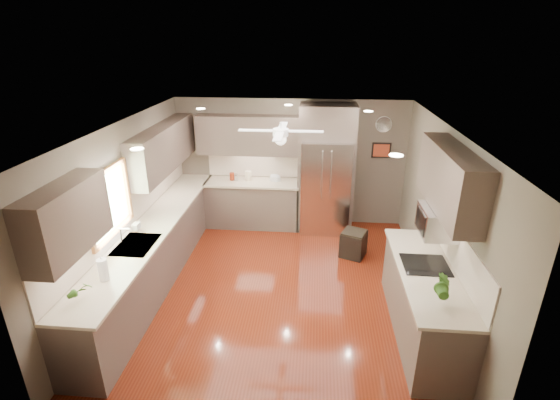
% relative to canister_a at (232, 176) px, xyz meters
% --- Properties ---
extents(floor, '(5.00, 5.00, 0.00)m').
position_rel_canister_a_xyz_m(floor, '(1.13, -2.22, -1.02)').
color(floor, '#50170A').
rests_on(floor, ground).
extents(ceiling, '(5.00, 5.00, 0.00)m').
position_rel_canister_a_xyz_m(ceiling, '(1.13, -2.22, 1.48)').
color(ceiling, white).
rests_on(ceiling, ground).
extents(wall_back, '(4.50, 0.00, 4.50)m').
position_rel_canister_a_xyz_m(wall_back, '(1.13, 0.28, 0.23)').
color(wall_back, '#5F5549').
rests_on(wall_back, ground).
extents(wall_front, '(4.50, 0.00, 4.50)m').
position_rel_canister_a_xyz_m(wall_front, '(1.13, -4.72, 0.23)').
color(wall_front, '#5F5549').
rests_on(wall_front, ground).
extents(wall_left, '(0.00, 5.00, 5.00)m').
position_rel_canister_a_xyz_m(wall_left, '(-1.12, -2.22, 0.23)').
color(wall_left, '#5F5549').
rests_on(wall_left, ground).
extents(wall_right, '(0.00, 5.00, 5.00)m').
position_rel_canister_a_xyz_m(wall_right, '(3.38, -2.22, 0.23)').
color(wall_right, '#5F5549').
rests_on(wall_right, ground).
extents(canister_a, '(0.10, 0.10, 0.15)m').
position_rel_canister_a_xyz_m(canister_a, '(0.00, 0.00, 0.00)').
color(canister_a, maroon).
rests_on(canister_a, back_run).
extents(canister_b, '(0.10, 0.10, 0.13)m').
position_rel_canister_a_xyz_m(canister_b, '(0.08, -0.01, -0.01)').
color(canister_b, silver).
rests_on(canister_b, back_run).
extents(canister_c, '(0.16, 0.16, 0.20)m').
position_rel_canister_a_xyz_m(canister_c, '(0.32, 0.02, 0.01)').
color(canister_c, beige).
rests_on(canister_c, back_run).
extents(soap_bottle, '(0.09, 0.09, 0.20)m').
position_rel_canister_a_xyz_m(soap_bottle, '(-0.94, -2.33, 0.02)').
color(soap_bottle, white).
rests_on(soap_bottle, left_run).
extents(potted_plant_left, '(0.18, 0.15, 0.29)m').
position_rel_canister_a_xyz_m(potted_plant_left, '(-0.83, -4.01, 0.07)').
color(potted_plant_left, '#2E5C1A').
rests_on(potted_plant_left, left_run).
extents(potted_plant_right, '(0.21, 0.17, 0.36)m').
position_rel_canister_a_xyz_m(potted_plant_right, '(3.04, -3.65, 0.10)').
color(potted_plant_right, '#2E5C1A').
rests_on(potted_plant_right, right_run).
extents(bowl, '(0.28, 0.28, 0.06)m').
position_rel_canister_a_xyz_m(bowl, '(0.85, 0.02, -0.05)').
color(bowl, beige).
rests_on(bowl, back_run).
extents(left_run, '(0.65, 4.70, 1.45)m').
position_rel_canister_a_xyz_m(left_run, '(-0.82, -2.07, -0.54)').
color(left_run, '#4E4239').
rests_on(left_run, ground).
extents(back_run, '(1.85, 0.65, 1.45)m').
position_rel_canister_a_xyz_m(back_run, '(0.41, -0.01, -0.54)').
color(back_run, '#4E4239').
rests_on(back_run, ground).
extents(uppers, '(4.50, 4.70, 0.95)m').
position_rel_canister_a_xyz_m(uppers, '(0.39, -1.51, 0.85)').
color(uppers, '#4E4239').
rests_on(uppers, wall_left).
extents(window, '(0.05, 1.12, 0.92)m').
position_rel_canister_a_xyz_m(window, '(-1.09, -2.72, 0.53)').
color(window, '#BFF2B2').
rests_on(window, wall_left).
extents(sink, '(0.50, 0.70, 0.32)m').
position_rel_canister_a_xyz_m(sink, '(-0.80, -2.72, -0.11)').
color(sink, silver).
rests_on(sink, left_run).
extents(refrigerator, '(1.06, 0.75, 2.45)m').
position_rel_canister_a_xyz_m(refrigerator, '(1.83, -0.06, 0.17)').
color(refrigerator, silver).
rests_on(refrigerator, ground).
extents(right_run, '(0.70, 2.20, 1.45)m').
position_rel_canister_a_xyz_m(right_run, '(3.06, -3.02, -0.54)').
color(right_run, '#4E4239').
rests_on(right_run, ground).
extents(microwave, '(0.43, 0.55, 0.34)m').
position_rel_canister_a_xyz_m(microwave, '(3.16, -2.77, 0.46)').
color(microwave, silver).
rests_on(microwave, wall_right).
extents(ceiling_fan, '(1.18, 1.18, 0.32)m').
position_rel_canister_a_xyz_m(ceiling_fan, '(1.13, -1.92, 1.31)').
color(ceiling_fan, white).
rests_on(ceiling_fan, ceiling).
extents(recessed_lights, '(2.84, 3.14, 0.01)m').
position_rel_canister_a_xyz_m(recessed_lights, '(1.09, -1.82, 1.47)').
color(recessed_lights, white).
rests_on(recessed_lights, ceiling).
extents(wall_clock, '(0.30, 0.03, 0.30)m').
position_rel_canister_a_xyz_m(wall_clock, '(2.88, 0.27, 1.03)').
color(wall_clock, white).
rests_on(wall_clock, wall_back).
extents(framed_print, '(0.36, 0.03, 0.30)m').
position_rel_canister_a_xyz_m(framed_print, '(2.88, 0.26, 0.53)').
color(framed_print, black).
rests_on(framed_print, wall_back).
extents(stool, '(0.51, 0.51, 0.47)m').
position_rel_canister_a_xyz_m(stool, '(2.34, -1.11, -0.78)').
color(stool, black).
rests_on(stool, ground).
extents(paper_towel, '(0.12, 0.12, 0.29)m').
position_rel_canister_a_xyz_m(paper_towel, '(-0.80, -3.59, 0.06)').
color(paper_towel, white).
rests_on(paper_towel, left_run).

